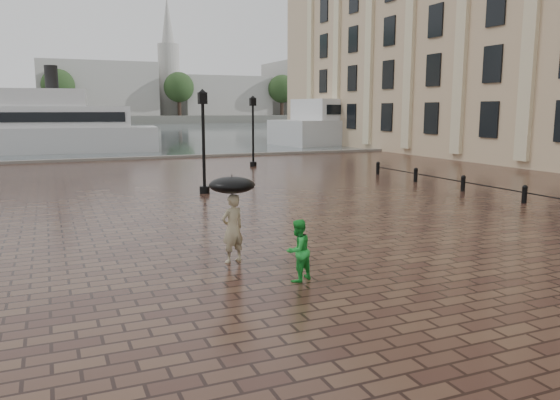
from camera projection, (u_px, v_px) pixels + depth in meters
name	position (u px, v px, depth m)	size (l,w,h in m)	color
ground	(247.00, 305.00, 10.36)	(300.00, 300.00, 0.00)	#371F19
harbour_water	(67.00, 131.00, 93.87)	(240.00, 240.00, 0.00)	#40494E
quay_edge	(98.00, 161.00, 39.41)	(80.00, 0.60, 0.30)	slate
far_shore	(58.00, 119.00, 155.42)	(300.00, 60.00, 2.00)	#4C4C47
distant_skyline	(230.00, 90.00, 163.54)	(102.50, 22.00, 33.00)	#9E9C96
far_trees	(58.00, 86.00, 134.07)	(188.00, 8.00, 13.50)	#2D2119
bollard_row	(525.00, 193.00, 21.60)	(0.22, 21.22, 0.73)	black
street_lamps	(89.00, 139.00, 25.29)	(21.44, 14.44, 4.40)	black
adult_pedestrian	(233.00, 228.00, 13.16)	(0.61, 0.40, 1.68)	tan
child_pedestrian	(298.00, 250.00, 11.74)	(0.66, 0.51, 1.36)	green
ferry_near	(21.00, 127.00, 46.00)	(22.79, 7.58, 7.34)	#BDBDBD
ferry_far	(383.00, 118.00, 61.65)	(27.53, 10.93, 8.80)	#BDBDBD
umbrella	(232.00, 185.00, 12.99)	(1.10, 1.10, 1.14)	black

